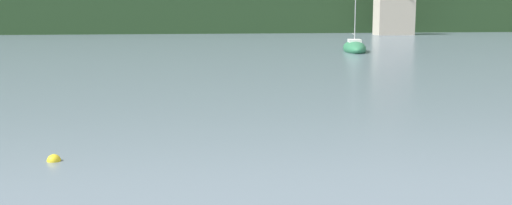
# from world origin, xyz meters

# --- Properties ---
(shore_building_westcentral) EXTENTS (5.49, 3.16, 8.03)m
(shore_building_westcentral) POSITION_xyz_m (28.31, 116.69, 3.90)
(shore_building_westcentral) COLOR #BCB29E
(shore_building_westcentral) RESTS_ON ground_plane
(sailboat_far_2) EXTENTS (3.05, 6.54, 8.37)m
(sailboat_far_2) POSITION_xyz_m (13.62, 86.07, 0.34)
(sailboat_far_2) COLOR #2D754C
(sailboat_far_2) RESTS_ON ground_plane
(mooring_buoy_near) EXTENTS (0.38, 0.38, 0.38)m
(mooring_buoy_near) POSITION_xyz_m (-5.92, 48.05, 0.00)
(mooring_buoy_near) COLOR yellow
(mooring_buoy_near) RESTS_ON ground_plane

